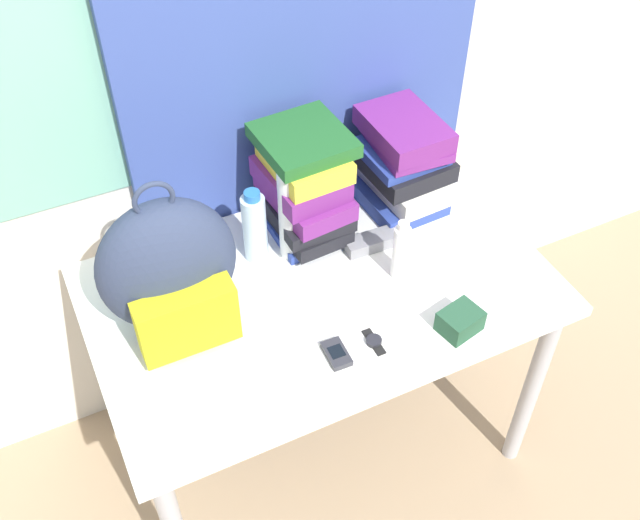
% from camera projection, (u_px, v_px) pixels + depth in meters
% --- Properties ---
extents(wall_back, '(6.00, 0.06, 2.50)m').
position_uv_depth(wall_back, '(240.00, 30.00, 1.86)').
color(wall_back, silver).
rests_on(wall_back, ground_plane).
extents(curtain_blue, '(1.01, 0.04, 2.50)m').
position_uv_depth(curtain_blue, '(305.00, 27.00, 1.87)').
color(curtain_blue, '#384C93').
rests_on(curtain_blue, ground_plane).
extents(desk, '(1.18, 0.73, 0.74)m').
position_uv_depth(desk, '(320.00, 311.00, 2.00)').
color(desk, silver).
rests_on(desk, ground_plane).
extents(backpack, '(0.33, 0.25, 0.43)m').
position_uv_depth(backpack, '(169.00, 270.00, 1.73)').
color(backpack, '#2D3851').
rests_on(backpack, desk).
extents(book_stack_left, '(0.23, 0.29, 0.32)m').
position_uv_depth(book_stack_left, '(303.00, 187.00, 1.97)').
color(book_stack_left, navy).
rests_on(book_stack_left, desk).
extents(book_stack_center, '(0.23, 0.28, 0.28)m').
position_uv_depth(book_stack_center, '(402.00, 163.00, 2.09)').
color(book_stack_center, navy).
rests_on(book_stack_center, desk).
extents(water_bottle, '(0.06, 0.06, 0.22)m').
position_uv_depth(water_bottle, '(255.00, 227.00, 1.94)').
color(water_bottle, silver).
rests_on(water_bottle, desk).
extents(sports_bottle, '(0.08, 0.08, 0.30)m').
position_uv_depth(sports_bottle, '(293.00, 212.00, 1.93)').
color(sports_bottle, white).
rests_on(sports_bottle, desk).
extents(sunscreen_bottle, '(0.04, 0.04, 0.18)m').
position_uv_depth(sunscreen_bottle, '(401.00, 251.00, 1.91)').
color(sunscreen_bottle, white).
rests_on(sunscreen_bottle, desk).
extents(cell_phone, '(0.05, 0.09, 0.02)m').
position_uv_depth(cell_phone, '(336.00, 354.00, 1.77)').
color(cell_phone, '#2D2D33').
rests_on(cell_phone, desk).
extents(sunglasses_case, '(0.15, 0.06, 0.04)m').
position_uv_depth(sunglasses_case, '(372.00, 242.00, 2.03)').
color(sunglasses_case, gray).
rests_on(sunglasses_case, desk).
extents(camera_pouch, '(0.11, 0.10, 0.06)m').
position_uv_depth(camera_pouch, '(460.00, 321.00, 1.82)').
color(camera_pouch, '#234C33').
rests_on(camera_pouch, desk).
extents(wristwatch, '(0.04, 0.08, 0.01)m').
position_uv_depth(wristwatch, '(374.00, 341.00, 1.81)').
color(wristwatch, black).
rests_on(wristwatch, desk).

